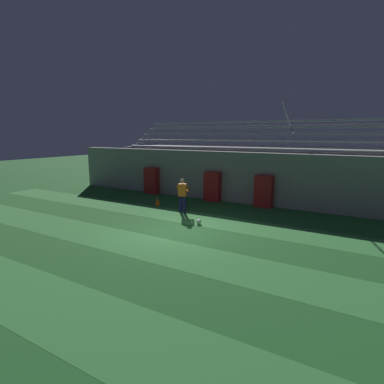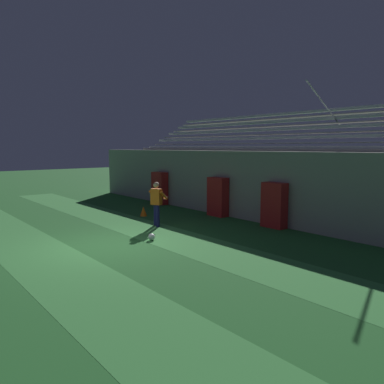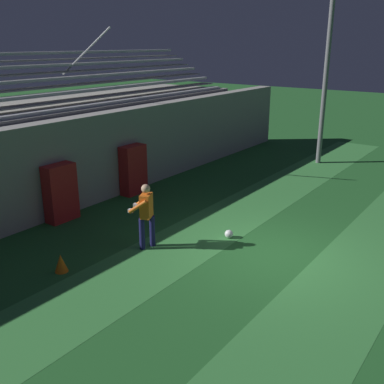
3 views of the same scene
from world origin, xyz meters
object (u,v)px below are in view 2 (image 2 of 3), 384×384
padding_pillar_gate_right (274,205)px  padding_pillar_far_left (160,188)px  soccer_ball (152,237)px  padding_pillar_gate_left (218,197)px  traffic_cone (143,211)px  goalkeeper (157,201)px

padding_pillar_gate_right → padding_pillar_far_left: same height
padding_pillar_far_left → soccer_ball: padding_pillar_far_left is taller
padding_pillar_gate_left → traffic_cone: padding_pillar_gate_left is taller
soccer_ball → traffic_cone: traffic_cone is taller
padding_pillar_far_left → goalkeeper: (4.46, -3.21, 0.12)m
padding_pillar_gate_right → soccer_ball: size_ratio=7.58×
padding_pillar_far_left → traffic_cone: bearing=-46.4°
padding_pillar_far_left → traffic_cone: (2.37, -2.49, -0.62)m
traffic_cone → padding_pillar_gate_left: bearing=50.8°
traffic_cone → goalkeeper: bearing=-19.0°
soccer_ball → padding_pillar_far_left: bearing=143.5°
padding_pillar_far_left → goalkeeper: size_ratio=1.00×
padding_pillar_gate_left → goalkeeper: (0.06, -3.21, 0.12)m
padding_pillar_gate_right → goalkeeper: 4.36m
padding_pillar_gate_right → goalkeeper: size_ratio=1.00×
soccer_ball → padding_pillar_gate_right: bearing=74.7°
padding_pillar_gate_left → soccer_ball: bearing=-68.8°
padding_pillar_far_left → traffic_cone: padding_pillar_far_left is taller
traffic_cone → padding_pillar_gate_right: bearing=26.2°
padding_pillar_gate_left → soccer_ball: size_ratio=7.58×
padding_pillar_gate_right → goalkeeper: goalkeeper is taller
soccer_ball → traffic_cone: (-3.80, 2.08, 0.10)m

